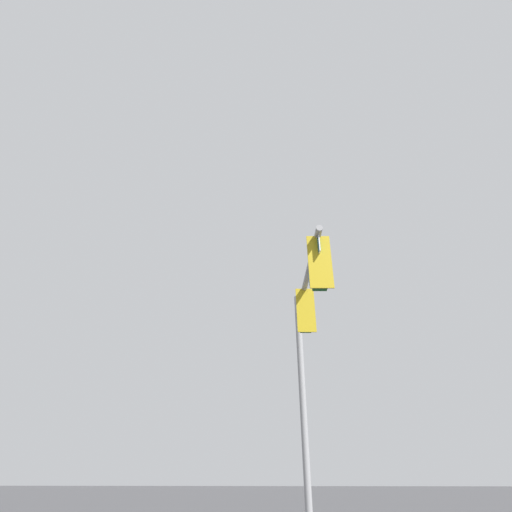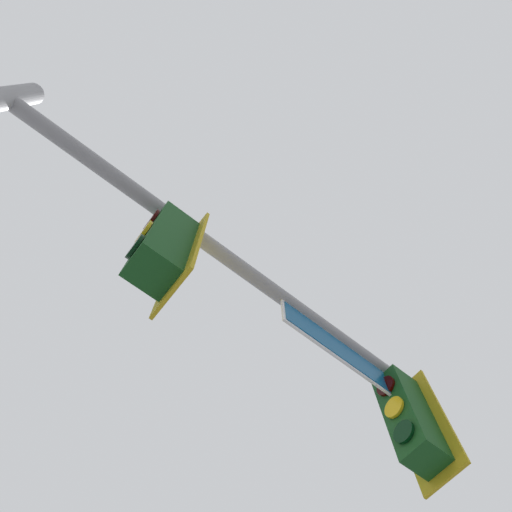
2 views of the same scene
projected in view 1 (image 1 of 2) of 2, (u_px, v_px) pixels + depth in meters
name	position (u px, v px, depth m)	size (l,w,h in m)	color
signal_pole_near	(307.00, 332.00, 10.91)	(5.17, 1.23, 6.72)	gray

